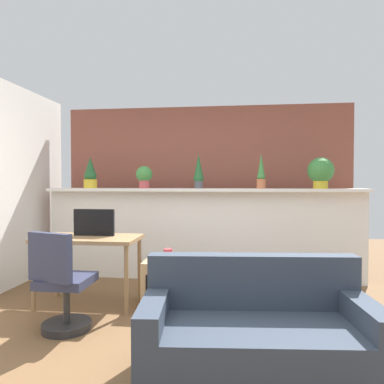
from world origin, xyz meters
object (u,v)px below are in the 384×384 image
at_px(desk, 89,244).
at_px(couch, 257,337).
at_px(potted_plant_3, 261,173).
at_px(potted_plant_2, 199,172).
at_px(vase_on_shelf, 168,255).
at_px(tv_monitor, 94,222).
at_px(potted_plant_1, 144,176).
at_px(potted_plant_0, 90,174).
at_px(side_cube_shelf, 163,283).
at_px(potted_plant_4, 321,172).
at_px(office_chair, 62,289).

distance_m(desk, couch, 2.19).
distance_m(potted_plant_3, couch, 2.72).
relative_size(potted_plant_2, vase_on_shelf, 3.81).
bearing_deg(desk, tv_monitor, 69.59).
relative_size(vase_on_shelf, couch, 0.08).
bearing_deg(vase_on_shelf, potted_plant_1, 116.68).
bearing_deg(potted_plant_3, potted_plant_0, -179.68).
relative_size(potted_plant_2, side_cube_shelf, 0.95).
xyz_separation_m(potted_plant_4, tv_monitor, (-2.67, -1.06, -0.59)).
relative_size(potted_plant_1, office_chair, 0.34).
distance_m(potted_plant_0, vase_on_shelf, 1.94).
xyz_separation_m(potted_plant_2, side_cube_shelf, (-0.27, -1.12, -1.23)).
relative_size(potted_plant_3, potted_plant_4, 1.17).
distance_m(potted_plant_2, couch, 2.80).
relative_size(potted_plant_1, side_cube_shelf, 0.62).
bearing_deg(potted_plant_4, potted_plant_3, 177.60).
relative_size(potted_plant_3, side_cube_shelf, 0.96).
distance_m(potted_plant_4, vase_on_shelf, 2.31).
relative_size(tv_monitor, office_chair, 0.51).
bearing_deg(potted_plant_4, potted_plant_0, 179.66).
bearing_deg(tv_monitor, potted_plant_2, 45.98).
height_order(potted_plant_1, potted_plant_3, potted_plant_3).
xyz_separation_m(potted_plant_0, couch, (2.20, -2.42, -1.17)).
bearing_deg(desk, potted_plant_2, 47.21).
height_order(potted_plant_2, tv_monitor, potted_plant_2).
xyz_separation_m(desk, tv_monitor, (0.03, 0.08, 0.23)).
distance_m(potted_plant_2, potted_plant_3, 0.85).
relative_size(potted_plant_0, office_chair, 0.49).
distance_m(potted_plant_0, potted_plant_1, 0.79).
xyz_separation_m(potted_plant_0, side_cube_shelf, (1.27, -1.10, -1.21)).
relative_size(office_chair, side_cube_shelf, 1.82).
xyz_separation_m(potted_plant_1, potted_plant_4, (2.37, 0.01, 0.05)).
distance_m(desk, side_cube_shelf, 0.92).
xyz_separation_m(potted_plant_0, potted_plant_3, (2.39, 0.01, 0.01)).
bearing_deg(side_cube_shelf, potted_plant_2, 76.40).
xyz_separation_m(potted_plant_4, office_chair, (-2.65, -1.85, -1.10)).
relative_size(potted_plant_2, tv_monitor, 1.03).
bearing_deg(side_cube_shelf, potted_plant_0, 139.10).
distance_m(office_chair, couch, 1.78).
bearing_deg(potted_plant_3, potted_plant_4, -2.40).
relative_size(office_chair, vase_on_shelf, 7.29).
xyz_separation_m(potted_plant_2, vase_on_shelf, (-0.22, -1.11, -0.92)).
xyz_separation_m(potted_plant_2, office_chair, (-1.04, -1.89, -1.09)).
height_order(potted_plant_1, couch, potted_plant_1).
relative_size(office_chair, couch, 0.56).
xyz_separation_m(tv_monitor, office_chair, (0.02, -0.80, -0.51)).
bearing_deg(potted_plant_1, couch, -59.57).
bearing_deg(potted_plant_0, tv_monitor, -65.51).
xyz_separation_m(side_cube_shelf, couch, (0.93, -1.32, 0.03)).
relative_size(potted_plant_0, potted_plant_4, 1.08).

